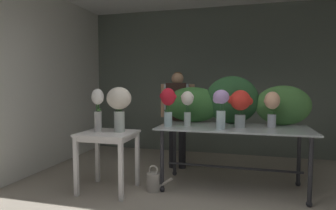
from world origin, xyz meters
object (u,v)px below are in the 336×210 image
(vase_scarlet_ranunculus, at_px, (240,104))
(vase_white_roses_tall, at_px, (98,107))
(florist, at_px, (177,110))
(vase_peach_roses, at_px, (272,106))
(vase_lilac_anemones, at_px, (221,105))
(vase_cream_lisianthus_tall, at_px, (119,103))
(display_table_glass, at_px, (233,136))
(vase_ivory_lilies, at_px, (187,104))
(watering_can, at_px, (154,181))
(vase_crimson_peonies, at_px, (168,102))
(side_table_white, at_px, (108,140))

(vase_scarlet_ranunculus, xyz_separation_m, vase_white_roses_tall, (-1.80, -0.45, -0.04))
(florist, relative_size, vase_peach_roses, 3.43)
(vase_white_roses_tall, bearing_deg, vase_lilac_anemones, 9.84)
(vase_peach_roses, bearing_deg, vase_cream_lisianthus_tall, -164.75)
(florist, bearing_deg, vase_lilac_anemones, -50.65)
(display_table_glass, relative_size, vase_ivory_lilies, 4.16)
(vase_lilac_anemones, height_order, vase_ivory_lilies, vase_lilac_anemones)
(vase_cream_lisianthus_tall, relative_size, watering_can, 1.66)
(display_table_glass, distance_m, vase_ivory_lilies, 0.73)
(vase_lilac_anemones, relative_size, vase_cream_lisianthus_tall, 0.84)
(vase_lilac_anemones, distance_m, vase_cream_lisianthus_tall, 1.31)
(vase_scarlet_ranunculus, height_order, vase_cream_lisianthus_tall, vase_cream_lisianthus_tall)
(vase_crimson_peonies, relative_size, vase_scarlet_ranunculus, 1.05)
(side_table_white, bearing_deg, display_table_glass, 17.48)
(display_table_glass, relative_size, vase_crimson_peonies, 3.81)
(display_table_glass, distance_m, vase_scarlet_ranunculus, 0.44)
(vase_peach_roses, xyz_separation_m, vase_cream_lisianthus_tall, (-1.92, -0.52, 0.04))
(side_table_white, height_order, vase_cream_lisianthus_tall, vase_cream_lisianthus_tall)
(vase_crimson_peonies, height_order, vase_peach_roses, vase_crimson_peonies)
(vase_crimson_peonies, xyz_separation_m, vase_cream_lisianthus_tall, (-0.59, -0.25, -0.00))
(vase_crimson_peonies, relative_size, vase_peach_roses, 1.10)
(display_table_glass, distance_m, vase_peach_roses, 0.65)
(side_table_white, bearing_deg, vase_lilac_anemones, 10.76)
(vase_crimson_peonies, xyz_separation_m, vase_white_roses_tall, (-0.87, -0.31, -0.06))
(vase_white_roses_tall, height_order, vase_cream_lisianthus_tall, vase_cream_lisianthus_tall)
(vase_lilac_anemones, distance_m, vase_white_roses_tall, 1.59)
(vase_white_roses_tall, bearing_deg, display_table_glass, 16.17)
(vase_crimson_peonies, height_order, vase_cream_lisianthus_tall, vase_cream_lisianthus_tall)
(side_table_white, distance_m, vase_peach_roses, 2.19)
(florist, xyz_separation_m, vase_peach_roses, (1.42, -0.64, 0.14))
(display_table_glass, xyz_separation_m, vase_cream_lisianthus_tall, (-1.43, -0.43, 0.45))
(vase_ivory_lilies, height_order, vase_cream_lisianthus_tall, vase_cream_lisianthus_tall)
(vase_crimson_peonies, relative_size, vase_cream_lisianthus_tall, 0.88)
(florist, height_order, vase_scarlet_ranunculus, florist)
(vase_ivory_lilies, bearing_deg, vase_peach_roses, 8.25)
(vase_scarlet_ranunculus, height_order, vase_white_roses_tall, vase_white_roses_tall)
(display_table_glass, xyz_separation_m, vase_lilac_anemones, (-0.14, -0.22, 0.43))
(vase_scarlet_ranunculus, xyz_separation_m, vase_ivory_lilies, (-0.69, -0.02, -0.02))
(vase_peach_roses, bearing_deg, vase_scarlet_ranunculus, -161.33)
(florist, bearing_deg, vase_cream_lisianthus_tall, -113.35)
(watering_can, bearing_deg, vase_white_roses_tall, -169.00)
(vase_peach_roses, relative_size, vase_scarlet_ranunculus, 0.96)
(display_table_glass, relative_size, watering_can, 5.55)
(side_table_white, height_order, vase_ivory_lilies, vase_ivory_lilies)
(vase_lilac_anemones, bearing_deg, vase_scarlet_ranunculus, 37.75)
(vase_crimson_peonies, bearing_deg, watering_can, -130.83)
(vase_scarlet_ranunculus, bearing_deg, vase_cream_lisianthus_tall, -165.66)
(vase_peach_roses, bearing_deg, vase_crimson_peonies, -168.32)
(display_table_glass, relative_size, vase_cream_lisianthus_tall, 3.34)
(vase_cream_lisianthus_tall, bearing_deg, vase_white_roses_tall, -167.37)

